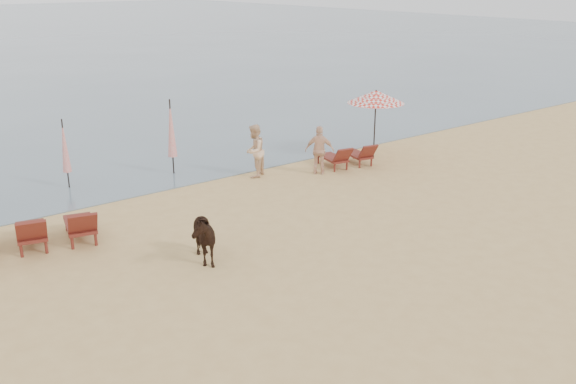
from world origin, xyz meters
The scene contains 9 objects.
ground centered at (0.00, 0.00, 0.00)m, with size 120.00×120.00×0.00m, color tan.
lounger_cluster_left centered at (-5.67, 7.97, 0.46)m, with size 3.37×2.46×0.67m.
lounger_cluster_right centered at (5.37, 8.49, 0.40)m, with size 1.88×1.83×0.58m.
umbrella_open_right centered at (6.94, 8.78, 2.26)m, with size 2.06×2.06×2.51m.
umbrella_closed_left centered at (-3.28, 12.11, 1.37)m, with size 0.27×0.27×2.24m.
umbrella_closed_right centered at (0.07, 11.43, 1.58)m, with size 0.31×0.31×2.57m.
cow centered at (-2.76, 4.84, 0.64)m, with size 0.69×1.52×1.28m, color black.
beachgoer_right_a centered at (2.10, 9.52, 0.89)m, with size 0.86×0.67×1.77m, color #DDB18A.
beachgoer_right_b centered at (4.00, 8.43, 0.83)m, with size 0.97×0.40×1.65m, color #DFAC8B.
Camera 1 is at (-9.61, -7.40, 6.44)m, focal length 40.00 mm.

